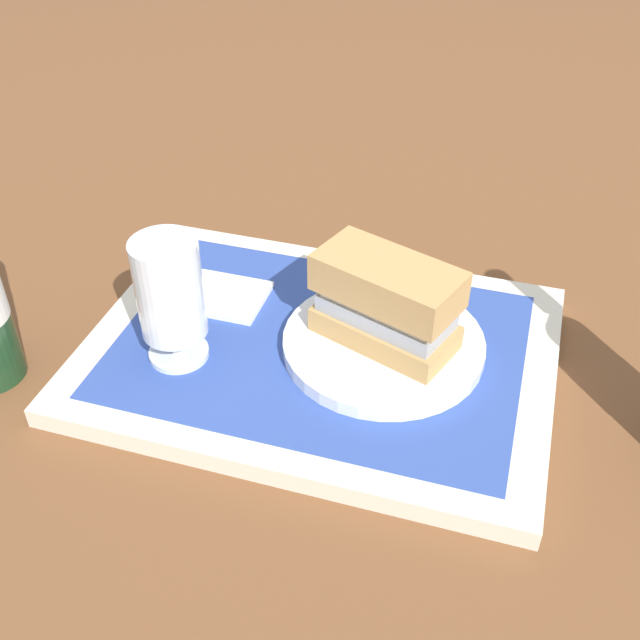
# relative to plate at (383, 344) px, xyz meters

# --- Properties ---
(ground_plane) EXTENTS (3.00, 3.00, 0.00)m
(ground_plane) POSITION_rel_plate_xyz_m (0.06, 0.01, -0.03)
(ground_plane) COLOR brown
(tray) EXTENTS (0.44, 0.32, 0.02)m
(tray) POSITION_rel_plate_xyz_m (0.06, 0.01, -0.02)
(tray) COLOR beige
(tray) RESTS_ON ground_plane
(placemat) EXTENTS (0.38, 0.27, 0.00)m
(placemat) POSITION_rel_plate_xyz_m (0.06, 0.01, -0.01)
(placemat) COLOR #2D4793
(placemat) RESTS_ON tray
(plate) EXTENTS (0.19, 0.19, 0.01)m
(plate) POSITION_rel_plate_xyz_m (0.00, 0.00, 0.00)
(plate) COLOR white
(plate) RESTS_ON placemat
(sandwich) EXTENTS (0.14, 0.10, 0.08)m
(sandwich) POSITION_rel_plate_xyz_m (0.00, -0.00, 0.05)
(sandwich) COLOR tan
(sandwich) RESTS_ON plate
(beer_glass) EXTENTS (0.06, 0.06, 0.12)m
(beer_glass) POSITION_rel_plate_xyz_m (0.18, 0.06, 0.06)
(beer_glass) COLOR silver
(beer_glass) RESTS_ON placemat
(napkin_folded) EXTENTS (0.09, 0.07, 0.01)m
(napkin_folded) POSITION_rel_plate_xyz_m (0.18, -0.03, -0.00)
(napkin_folded) COLOR white
(napkin_folded) RESTS_ON placemat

